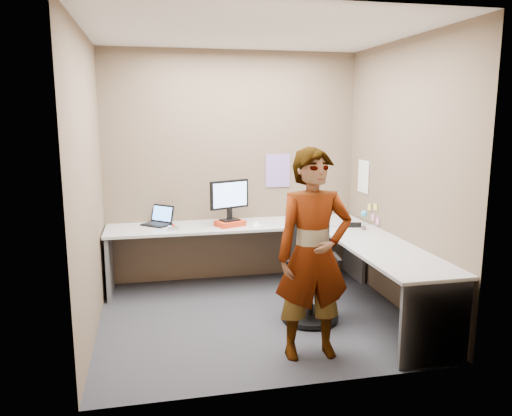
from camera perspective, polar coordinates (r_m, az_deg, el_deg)
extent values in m
plane|color=#252429|center=(5.04, -0.04, -12.37)|extent=(3.00, 3.00, 0.00)
plane|color=brown|center=(5.94, -2.68, 4.66)|extent=(3.00, 0.00, 3.00)
plane|color=brown|center=(5.20, 16.37, 3.37)|extent=(0.00, 2.70, 2.70)
plane|color=brown|center=(4.61, -18.63, 2.35)|extent=(0.00, 2.70, 2.70)
plane|color=white|center=(4.69, -0.05, 19.60)|extent=(3.00, 3.00, 0.00)
cube|color=#ACACAC|center=(5.73, -2.08, -2.00)|extent=(2.96, 0.65, 0.03)
cube|color=#ACACAC|center=(4.89, 14.42, -4.58)|extent=(0.65, 1.91, 0.03)
cube|color=#59595B|center=(5.76, -16.39, -6.12)|extent=(0.04, 0.60, 0.70)
cube|color=#59595B|center=(6.23, 11.14, -4.63)|extent=(0.04, 0.60, 0.70)
cube|color=#59595B|center=(4.25, 19.79, -12.42)|extent=(0.60, 0.04, 0.70)
cube|color=#BA2F12|center=(5.64, -3.00, -1.75)|extent=(0.36, 0.32, 0.06)
cube|color=black|center=(5.63, -3.00, -1.37)|extent=(0.24, 0.21, 0.02)
cube|color=black|center=(5.64, -3.04, -0.66)|extent=(0.06, 0.06, 0.12)
cube|color=black|center=(5.60, -3.06, 1.56)|extent=(0.46, 0.21, 0.32)
cube|color=#93C0FF|center=(5.58, -2.95, 1.53)|extent=(0.40, 0.17, 0.27)
cube|color=black|center=(5.78, -11.30, -1.87)|extent=(0.37, 0.37, 0.02)
cube|color=black|center=(5.83, -10.63, -0.62)|extent=(0.27, 0.25, 0.20)
cube|color=#5097FF|center=(5.83, -10.63, -0.62)|extent=(0.23, 0.21, 0.16)
cube|color=#B7B7BC|center=(5.50, -9.39, -2.28)|extent=(0.12, 0.08, 0.04)
sphere|color=red|center=(5.49, -9.40, -2.00)|extent=(0.04, 0.04, 0.04)
cone|color=white|center=(5.63, 0.07, -1.75)|extent=(0.10, 0.10, 0.06)
cube|color=black|center=(5.66, 11.18, -1.91)|extent=(0.16, 0.07, 0.05)
cylinder|color=brown|center=(5.57, 12.18, -2.24)|extent=(0.05, 0.05, 0.04)
cylinder|color=#338C3F|center=(5.55, 12.21, -1.33)|extent=(0.01, 0.01, 0.14)
sphere|color=#38A8C5|center=(5.54, 12.24, -0.62)|extent=(0.07, 0.07, 0.07)
cube|color=#846BB7|center=(6.05, 2.50, 4.29)|extent=(0.30, 0.01, 0.40)
cube|color=white|center=(6.01, 12.17, 3.53)|extent=(0.01, 0.28, 0.38)
cube|color=#F2E059|center=(5.74, 13.48, 0.12)|extent=(0.01, 0.07, 0.07)
cube|color=pink|center=(5.81, 13.22, -1.05)|extent=(0.01, 0.07, 0.07)
cube|color=pink|center=(5.70, 13.72, -1.49)|extent=(0.01, 0.07, 0.07)
cube|color=#F2E059|center=(5.88, 12.84, 0.10)|extent=(0.01, 0.07, 0.07)
cylinder|color=black|center=(4.98, 6.16, -12.21)|extent=(0.55, 0.55, 0.04)
cylinder|color=black|center=(4.90, 6.21, -9.88)|extent=(0.06, 0.06, 0.39)
cube|color=black|center=(4.84, 6.26, -7.59)|extent=(0.51, 0.51, 0.07)
cube|color=black|center=(4.95, 5.89, -3.25)|extent=(0.43, 0.11, 0.54)
cube|color=black|center=(4.75, 3.37, -5.78)|extent=(0.08, 0.30, 0.03)
cube|color=black|center=(4.84, 9.18, -5.60)|extent=(0.08, 0.30, 0.03)
imported|color=#999399|center=(4.05, 6.58, -5.34)|extent=(0.63, 0.42, 1.72)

